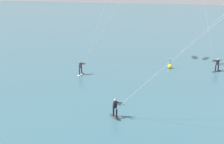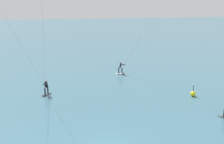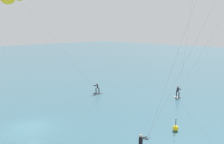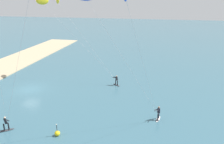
# 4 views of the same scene
# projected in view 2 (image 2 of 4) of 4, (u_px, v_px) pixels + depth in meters

# --- Properties ---
(marker_buoy) EXTENTS (0.56, 0.56, 1.38)m
(marker_buoy) POSITION_uv_depth(u_px,v_px,m) (193.00, 94.00, 29.70)
(marker_buoy) COLOR yellow
(marker_buoy) RESTS_ON ground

